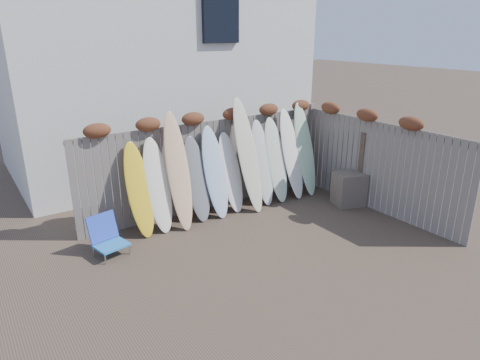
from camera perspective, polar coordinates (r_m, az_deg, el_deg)
ground at (r=8.13m, az=4.82°, el=-9.00°), size 80.00×80.00×0.00m
back_fence at (r=9.54m, az=-3.74°, el=3.07°), size 6.05×0.28×2.24m
right_fence at (r=9.88m, az=17.74°, el=2.51°), size 0.28×4.40×2.24m
house at (r=13.05m, az=-11.80°, el=16.10°), size 8.50×5.50×6.33m
beach_chair at (r=8.15m, az=-17.34°, el=-7.17°), size 0.65×0.68×0.72m
wooden_crate at (r=10.20m, az=14.31°, el=-1.14°), size 0.80×0.73×0.77m
lattice_panel at (r=10.57m, az=14.07°, el=2.23°), size 0.22×1.12×1.69m
surfboard_0 at (r=8.52m, az=-13.32°, el=-1.30°), size 0.50×0.67×1.84m
surfboard_1 at (r=8.65m, az=-10.91°, el=-0.72°), size 0.51×0.68×1.87m
surfboard_2 at (r=8.68m, az=-8.25°, el=1.16°), size 0.54×0.86×2.34m
surfboard_3 at (r=9.04m, az=-5.78°, el=0.11°), size 0.52×0.65×1.77m
surfboard_4 at (r=9.17m, az=-3.35°, el=1.03°), size 0.51×0.70×1.94m
surfboard_5 at (r=9.46m, az=-1.24°, el=1.00°), size 0.54×0.66×1.75m
surfboard_6 at (r=9.44m, az=1.06°, el=3.30°), size 0.59×0.91×2.48m
surfboard_7 at (r=9.88m, az=2.98°, el=2.31°), size 0.52×0.72×1.93m
surfboard_8 at (r=10.07m, az=4.83°, el=2.68°), size 0.54×0.70×1.95m
surfboard_9 at (r=10.31m, az=6.89°, el=3.45°), size 0.55×0.77×2.10m
surfboard_10 at (r=10.58m, az=8.65°, el=4.07°), size 0.51×0.79×2.21m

